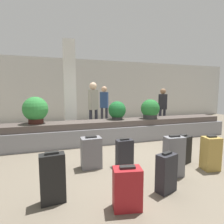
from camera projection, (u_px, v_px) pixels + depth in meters
The scene contains 18 objects.
ground_plane at pixel (135, 161), 3.83m from camera, with size 18.00×18.00×0.00m, color #6B6051.
back_wall at pixel (88, 90), 9.32m from camera, with size 18.00×0.06×3.20m.
carousel at pixel (112, 131), 5.40m from camera, with size 7.95×0.82×0.65m.
pillar at pixel (70, 89), 5.87m from camera, with size 0.38×0.38×3.20m.
suitcase_0 at pixel (174, 156), 3.12m from camera, with size 0.36×0.22×0.76m.
suitcase_1 at pixel (127, 188), 2.25m from camera, with size 0.40×0.28×0.58m.
suitcase_2 at pixel (211, 153), 3.39m from camera, with size 0.33×0.29×0.68m.
suitcase_3 at pixel (183, 149), 3.76m from camera, with size 0.34×0.33×0.61m.
suitcase_4 at pixel (125, 153), 3.58m from camera, with size 0.34×0.18×0.57m.
suitcase_5 at pixel (53, 178), 2.37m from camera, with size 0.34×0.20×0.72m.
suitcase_6 at pixel (91, 153), 3.48m from camera, with size 0.40×0.27×0.65m.
suitcase_7 at pixel (166, 173), 2.64m from camera, with size 0.35×0.27×0.62m.
potted_plant_0 at pixel (35, 110), 4.75m from camera, with size 0.67×0.67×0.73m.
potted_plant_1 at pixel (150, 109), 5.65m from camera, with size 0.60×0.60×0.63m.
potted_plant_2 at pixel (117, 111), 5.48m from camera, with size 0.55×0.55×0.57m.
traveler_0 at pixel (163, 105), 7.28m from camera, with size 0.31×0.35×1.65m.
traveler_1 at pixel (104, 103), 7.40m from camera, with size 0.37×0.32×1.75m.
traveler_2 at pixel (93, 103), 6.17m from camera, with size 0.37×0.32×1.85m.
Camera 1 is at (-1.58, -3.36, 1.52)m, focal length 28.00 mm.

